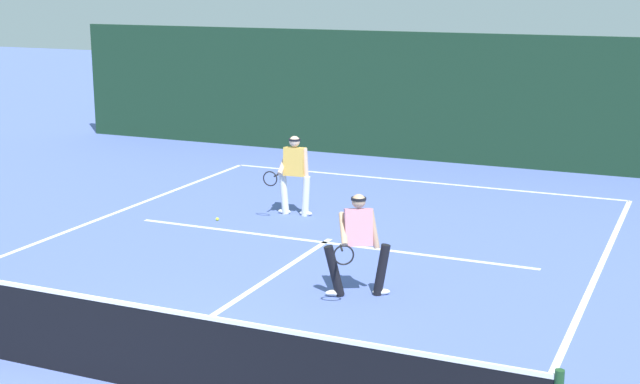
{
  "coord_description": "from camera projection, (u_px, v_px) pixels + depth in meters",
  "views": [
    {
      "loc": [
        6.08,
        -7.83,
        4.52
      ],
      "look_at": [
        0.08,
        5.79,
        1.0
      ],
      "focal_mm": 50.91,
      "sensor_mm": 36.0,
      "label": 1
    }
  ],
  "objects": [
    {
      "name": "ground_plane",
      "position": [
        111.0,
        382.0,
        10.39
      ],
      "size": [
        80.0,
        80.0,
        0.0
      ],
      "primitive_type": "plane",
      "color": "#5166B1"
    },
    {
      "name": "court_line_baseline_far",
      "position": [
        418.0,
        181.0,
        20.64
      ],
      "size": [
        9.2,
        0.1,
        0.01
      ],
      "primitive_type": "cube",
      "color": "white",
      "rests_on": "ground_plane"
    },
    {
      "name": "court_line_service",
      "position": [
        325.0,
        242.0,
        15.88
      ],
      "size": [
        7.5,
        0.1,
        0.01
      ],
      "primitive_type": "cube",
      "color": "white",
      "rests_on": "ground_plane"
    },
    {
      "name": "court_line_centre",
      "position": [
        244.0,
        295.0,
        13.24
      ],
      "size": [
        0.1,
        6.4,
        0.01
      ],
      "primitive_type": "cube",
      "color": "white",
      "rests_on": "ground_plane"
    },
    {
      "name": "tennis_net",
      "position": [
        108.0,
        340.0,
        10.27
      ],
      "size": [
        10.09,
        0.09,
        1.07
      ],
      "color": "#1E4723",
      "rests_on": "ground_plane"
    },
    {
      "name": "player_near",
      "position": [
        358.0,
        241.0,
        13.04
      ],
      "size": [
        0.92,
        1.01,
        1.53
      ],
      "rotation": [
        0.0,
        0.0,
        3.63
      ],
      "color": "black",
      "rests_on": "ground_plane"
    },
    {
      "name": "player_far",
      "position": [
        294.0,
        172.0,
        17.56
      ],
      "size": [
        0.73,
        0.88,
        1.57
      ],
      "rotation": [
        0.0,
        0.0,
        3.22
      ],
      "color": "silver",
      "rests_on": "ground_plane"
    },
    {
      "name": "tennis_ball",
      "position": [
        217.0,
        219.0,
        17.3
      ],
      "size": [
        0.07,
        0.07,
        0.07
      ],
      "primitive_type": "sphere",
      "color": "#D1E033",
      "rests_on": "ground_plane"
    },
    {
      "name": "back_fence_windscreen",
      "position": [
        450.0,
        98.0,
        22.47
      ],
      "size": [
        21.62,
        0.12,
        3.22
      ],
      "primitive_type": "cube",
      "color": "#183522",
      "rests_on": "ground_plane"
    }
  ]
}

